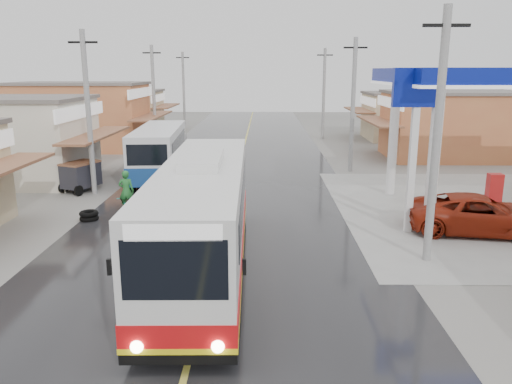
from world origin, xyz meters
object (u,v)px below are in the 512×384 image
coach_bus (204,216)px  tyre_stack (89,216)px  tricycle_near (80,175)px  second_bus (159,151)px  cyclist (128,203)px  jeepney (480,214)px

coach_bus → tyre_stack: (-5.45, 5.13, -1.55)m
tricycle_near → second_bus: bearing=69.5°
second_bus → tricycle_near: second_bus is taller
coach_bus → cyclist: 6.65m
tricycle_near → coach_bus: bearing=-30.7°
jeepney → coach_bus: bearing=119.2°
tyre_stack → second_bus: bearing=81.8°
coach_bus → second_bus: 14.42m
second_bus → cyclist: second_bus is taller
second_bus → tricycle_near: bearing=-137.0°
jeepney → tyre_stack: 15.65m
second_bus → jeepney: second_bus is taller
coach_bus → jeepney: coach_bus is taller
tricycle_near → jeepney: bearing=2.5°
second_bus → tyre_stack: 8.85m
jeepney → tricycle_near: (-17.70, 6.49, 0.14)m
coach_bus → second_bus: coach_bus is taller
jeepney → tyre_stack: size_ratio=6.79×
coach_bus → second_bus: bearing=105.7°
jeepney → tyre_stack: bearing=93.9°
coach_bus → jeepney: (10.13, 3.72, -1.01)m
tyre_stack → coach_bus: bearing=-43.3°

